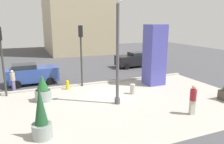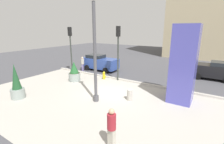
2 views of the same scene
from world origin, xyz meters
The scene contains 15 objects.
ground_plane centered at (0.00, 4.00, 0.00)m, with size 60.00×60.00×0.00m, color #47474C.
plaza_pavement centered at (0.00, -2.00, 0.00)m, with size 18.00×10.00×0.02m, color #ADA89E.
curb_strip centered at (0.00, 3.12, 0.08)m, with size 18.00×0.24×0.16m, color #B7B2A8.
lamp_post centered at (0.06, -1.75, 3.21)m, with size 0.44×0.44×6.58m.
art_pillar_blue centered at (4.79, 1.28, 2.51)m, with size 1.48×1.48×5.02m, color #4C4CAD.
potted_plant_by_pillar centered at (-4.34, 0.66, 0.79)m, with size 1.06×1.06×1.81m.
potted_plant_near_right centered at (-4.84, -4.30, 0.99)m, with size 0.92×0.92×2.46m.
fire_hydrant centered at (-2.34, 2.55, 0.37)m, with size 0.36×0.26×0.75m.
concrete_bollard centered at (1.89, -0.40, 0.38)m, with size 0.36×0.36×0.75m, color #B2ADA3.
traffic_light_far_side centered at (-1.03, 2.98, 3.31)m, with size 0.28×0.42×4.95m.
traffic_light_corner centered at (-6.71, 2.67, 3.29)m, with size 0.28×0.42×4.89m.
car_far_lane centered at (6.50, 8.24, 0.89)m, with size 3.89×2.09×1.73m.
car_passing_lane centered at (-4.81, 5.22, 0.91)m, with size 4.20×2.00×1.78m.
pedestrian_crossing centered at (-6.26, 3.89, 0.90)m, with size 0.47×0.47×1.62m.
pedestrian_by_curb centered at (3.34, -4.93, 0.98)m, with size 0.41×0.41×1.76m.
Camera 2 is at (6.41, -9.71, 4.74)m, focal length 26.17 mm.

